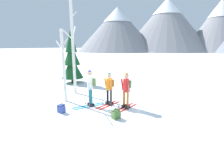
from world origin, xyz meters
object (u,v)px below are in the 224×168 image
(birch_tree_slender, at_px, (64,66))
(backpack_on_snow_beside, at_px, (61,109))
(skier_in_orange, at_px, (109,87))
(skier_in_white, at_px, (90,86))
(skier_in_red, at_px, (126,88))
(backpack_on_snow_front, at_px, (116,114))
(pine_tree_near, at_px, (72,59))
(birch_tree_tall, at_px, (73,48))

(birch_tree_slender, bearing_deg, backpack_on_snow_beside, -54.67)
(skier_in_orange, bearing_deg, birch_tree_slender, -165.81)
(skier_in_white, bearing_deg, skier_in_red, 17.83)
(skier_in_white, height_order, skier_in_red, skier_in_white)
(skier_in_white, bearing_deg, skier_in_orange, 37.11)
(skier_in_orange, bearing_deg, skier_in_white, -142.89)
(skier_in_white, relative_size, backpack_on_snow_front, 4.58)
(pine_tree_near, xyz_separation_m, backpack_on_snow_beside, (3.59, -5.01, -1.70))
(skier_in_white, distance_m, pine_tree_near, 5.74)
(skier_in_orange, relative_size, pine_tree_near, 0.40)
(backpack_on_snow_beside, bearing_deg, skier_in_red, 37.83)
(skier_in_orange, height_order, pine_tree_near, pine_tree_near)
(skier_in_red, xyz_separation_m, birch_tree_slender, (-3.27, -0.56, 0.94))
(skier_in_orange, height_order, backpack_on_snow_beside, skier_in_orange)
(birch_tree_tall, distance_m, backpack_on_snow_front, 5.18)
(skier_in_orange, height_order, backpack_on_snow_front, skier_in_orange)
(skier_in_white, xyz_separation_m, birch_tree_slender, (-1.61, -0.03, 0.89))
(skier_in_white, xyz_separation_m, skier_in_orange, (0.75, 0.57, -0.10))
(skier_in_orange, xyz_separation_m, birch_tree_slender, (-2.36, -0.60, 0.99))
(skier_in_white, distance_m, skier_in_orange, 0.94)
(skier_in_white, relative_size, pine_tree_near, 0.44)
(backpack_on_snow_front, xyz_separation_m, backpack_on_snow_beside, (-2.45, -0.57, 0.00))
(birch_tree_slender, xyz_separation_m, backpack_on_snow_beside, (0.90, -1.27, -1.73))
(birch_tree_slender, bearing_deg, backpack_on_snow_front, -11.86)
(pine_tree_near, relative_size, backpack_on_snow_beside, 10.86)
(birch_tree_tall, bearing_deg, pine_tree_near, 133.13)
(pine_tree_near, xyz_separation_m, birch_tree_slender, (2.69, -3.74, 0.03))
(skier_in_white, relative_size, birch_tree_tall, 0.33)
(skier_in_white, height_order, pine_tree_near, pine_tree_near)
(backpack_on_snow_front, relative_size, backpack_on_snow_beside, 1.04)
(skier_in_orange, height_order, birch_tree_slender, birch_tree_slender)
(skier_in_red, distance_m, pine_tree_near, 6.81)
(skier_in_white, height_order, birch_tree_slender, birch_tree_slender)
(skier_in_red, distance_m, backpack_on_snow_front, 1.49)
(skier_in_white, relative_size, backpack_on_snow_beside, 4.76)
(pine_tree_near, bearing_deg, skier_in_white, -40.82)
(skier_in_white, xyz_separation_m, backpack_on_snow_front, (1.74, -0.73, -0.85))
(birch_tree_slender, bearing_deg, birch_tree_tall, 111.01)
(backpack_on_snow_beside, bearing_deg, birch_tree_slender, 125.33)
(backpack_on_snow_beside, bearing_deg, pine_tree_near, 125.61)
(birch_tree_slender, bearing_deg, pine_tree_near, 125.71)
(skier_in_orange, distance_m, birch_tree_slender, 2.62)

